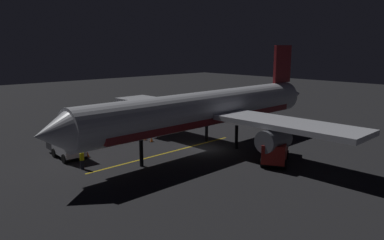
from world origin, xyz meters
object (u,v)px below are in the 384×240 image
traffic_cone_near_left (145,138)px  traffic_cone_near_right (88,155)px  ground_crew_worker (82,160)px  traffic_cone_under_wing (152,140)px  baggage_truck (66,145)px  catering_truck (276,149)px  airliner (209,110)px

traffic_cone_near_left → traffic_cone_near_right: 8.65m
ground_crew_worker → traffic_cone_under_wing: (3.71, -10.69, -0.64)m
baggage_truck → traffic_cone_near_right: (-1.54, -1.48, -1.02)m
catering_truck → traffic_cone_near_right: 18.83m
airliner → traffic_cone_near_left: (7.72, 3.07, -4.01)m
ground_crew_worker → traffic_cone_near_left: (4.90, -10.63, -0.64)m
catering_truck → traffic_cone_under_wing: size_ratio=12.08×
baggage_truck → ground_crew_worker: size_ratio=3.27×
airliner → baggage_truck: 15.29m
ground_crew_worker → traffic_cone_near_right: bearing=-34.8°
catering_truck → ground_crew_worker: catering_truck is taller
airliner → traffic_cone_near_right: airliner is taller
traffic_cone_under_wing → traffic_cone_near_right: bearing=94.0°
catering_truck → traffic_cone_near_left: size_ratio=12.08×
ground_crew_worker → traffic_cone_under_wing: ground_crew_worker is taller
airliner → traffic_cone_under_wing: airliner is taller
ground_crew_worker → baggage_truck: bearing=-8.4°
baggage_truck → traffic_cone_near_right: size_ratio=10.36×
traffic_cone_near_left → traffic_cone_near_right: (-1.79, 8.46, 0.00)m
baggage_truck → traffic_cone_near_right: 2.37m
catering_truck → traffic_cone_under_wing: catering_truck is taller
catering_truck → airliner: bearing=9.5°
ground_crew_worker → traffic_cone_near_right: size_ratio=3.16×
baggage_truck → catering_truck: (-15.28, -14.32, -0.09)m
traffic_cone_near_left → traffic_cone_under_wing: size_ratio=1.00×
catering_truck → ground_crew_worker: size_ratio=3.82×
ground_crew_worker → catering_truck: bearing=-125.3°
airliner → traffic_cone_under_wing: bearing=24.7°
traffic_cone_near_right → traffic_cone_under_wing: same height
catering_truck → traffic_cone_near_left: (15.54, 4.38, -0.93)m
traffic_cone_under_wing → traffic_cone_near_left: bearing=3.2°
airliner → catering_truck: 8.51m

